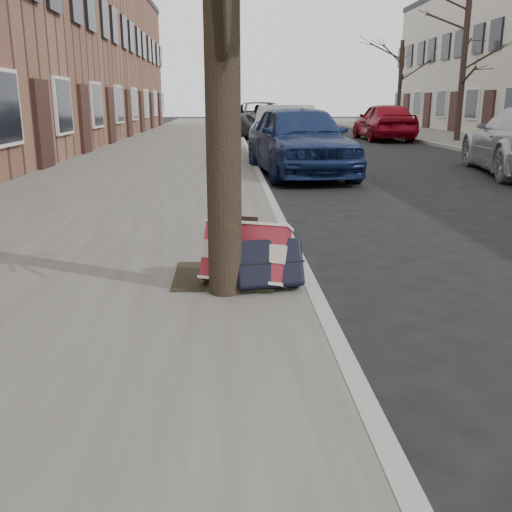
{
  "coord_description": "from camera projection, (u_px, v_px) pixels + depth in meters",
  "views": [
    {
      "loc": [
        -1.95,
        -3.64,
        1.62
      ],
      "look_at": [
        -1.72,
        0.8,
        0.41
      ],
      "focal_mm": 40.0,
      "sensor_mm": 36.0,
      "label": 1
    }
  ],
  "objects": [
    {
      "name": "ground",
      "position": [
        505.0,
        338.0,
        4.03
      ],
      "size": [
        120.0,
        120.0,
        0.0
      ],
      "primitive_type": "plane",
      "color": "black",
      "rests_on": "ground"
    },
    {
      "name": "near_sidewalk",
      "position": [
        172.0,
        151.0,
        18.28
      ],
      "size": [
        5.0,
        70.0,
        0.12
      ],
      "primitive_type": "cube",
      "color": "slate",
      "rests_on": "ground"
    },
    {
      "name": "car_near_back",
      "position": [
        261.0,
        119.0,
        26.6
      ],
      "size": [
        3.47,
        6.07,
        1.6
      ],
      "primitive_type": "imported",
      "rotation": [
        0.0,
        0.0,
        0.15
      ],
      "color": "#3C3C41",
      "rests_on": "ground"
    },
    {
      "name": "car_far_back",
      "position": [
        384.0,
        121.0,
        24.19
      ],
      "size": [
        1.88,
        4.66,
        1.59
      ],
      "primitive_type": "imported",
      "rotation": [
        0.0,
        0.0,
        3.14
      ],
      "color": "maroon",
      "rests_on": "ground"
    },
    {
      "name": "suitcase_navy",
      "position": [
        268.0,
        263.0,
        4.65
      ],
      "size": [
        0.6,
        0.41,
        0.44
      ],
      "primitive_type": "cube",
      "rotation": [
        -0.42,
        0.0,
        0.17
      ],
      "color": "black",
      "rests_on": "near_sidewalk"
    },
    {
      "name": "car_near_front",
      "position": [
        299.0,
        140.0,
        12.68
      ],
      "size": [
        2.36,
        4.83,
        1.59
      ],
      "primitive_type": "imported",
      "rotation": [
        0.0,
        0.0,
        0.11
      ],
      "color": "#142450",
      "rests_on": "ground"
    },
    {
      "name": "dirt_patch",
      "position": [
        223.0,
        275.0,
        5.05
      ],
      "size": [
        0.85,
        0.85,
        0.02
      ],
      "primitive_type": "cube",
      "color": "black",
      "rests_on": "near_sidewalk"
    },
    {
      "name": "tree_far_b",
      "position": [
        463.0,
        67.0,
        21.9
      ],
      "size": [
        0.23,
        0.23,
        5.57
      ],
      "primitive_type": "cylinder",
      "color": "black",
      "rests_on": "far_sidewalk"
    },
    {
      "name": "tree_far_c",
      "position": [
        400.0,
        86.0,
        29.91
      ],
      "size": [
        0.2,
        0.2,
        4.54
      ],
      "primitive_type": "cylinder",
      "color": "black",
      "rests_on": "far_sidewalk"
    },
    {
      "name": "suitcase_red",
      "position": [
        246.0,
        254.0,
        4.75
      ],
      "size": [
        0.79,
        0.6,
        0.54
      ],
      "primitive_type": "cube",
      "rotation": [
        -0.42,
        0.0,
        -0.35
      ],
      "color": "maroon",
      "rests_on": "near_sidewalk"
    },
    {
      "name": "car_near_mid",
      "position": [
        286.0,
        132.0,
        16.52
      ],
      "size": [
        2.35,
        4.79,
        1.51
      ],
      "primitive_type": "imported",
      "rotation": [
        0.0,
        0.0,
        -0.17
      ],
      "color": "#95989B",
      "rests_on": "ground"
    }
  ]
}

